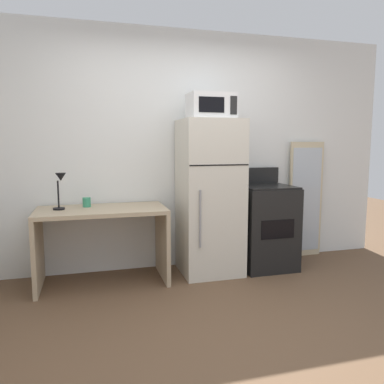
% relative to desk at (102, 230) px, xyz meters
% --- Properties ---
extents(ground_plane, '(12.00, 12.00, 0.00)m').
position_rel_desk_xyz_m(ground_plane, '(0.89, -1.31, -0.53)').
color(ground_plane, brown).
extents(wall_back_white, '(5.00, 0.10, 2.60)m').
position_rel_desk_xyz_m(wall_back_white, '(0.89, 0.39, 0.77)').
color(wall_back_white, silver).
rests_on(wall_back_white, ground).
extents(desk, '(1.24, 0.63, 0.75)m').
position_rel_desk_xyz_m(desk, '(0.00, 0.00, 0.00)').
color(desk, tan).
rests_on(desk, ground).
extents(desk_lamp, '(0.14, 0.12, 0.35)m').
position_rel_desk_xyz_m(desk_lamp, '(-0.37, 0.02, 0.46)').
color(desk_lamp, black).
rests_on(desk_lamp, desk).
extents(coffee_mug, '(0.08, 0.08, 0.09)m').
position_rel_desk_xyz_m(coffee_mug, '(-0.14, 0.12, 0.27)').
color(coffee_mug, '#338C66').
rests_on(coffee_mug, desk).
extents(refrigerator, '(0.62, 0.62, 1.63)m').
position_rel_desk_xyz_m(refrigerator, '(1.12, 0.02, 0.28)').
color(refrigerator, beige).
rests_on(refrigerator, ground).
extents(microwave, '(0.46, 0.35, 0.26)m').
position_rel_desk_xyz_m(microwave, '(1.12, -0.00, 1.23)').
color(microwave, silver).
rests_on(microwave, refrigerator).
extents(oven_range, '(0.59, 0.61, 1.10)m').
position_rel_desk_xyz_m(oven_range, '(1.76, 0.02, -0.06)').
color(oven_range, black).
rests_on(oven_range, ground).
extents(leaning_mirror, '(0.44, 0.03, 1.40)m').
position_rel_desk_xyz_m(leaning_mirror, '(2.43, 0.28, 0.17)').
color(leaning_mirror, '#C6B793').
rests_on(leaning_mirror, ground).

